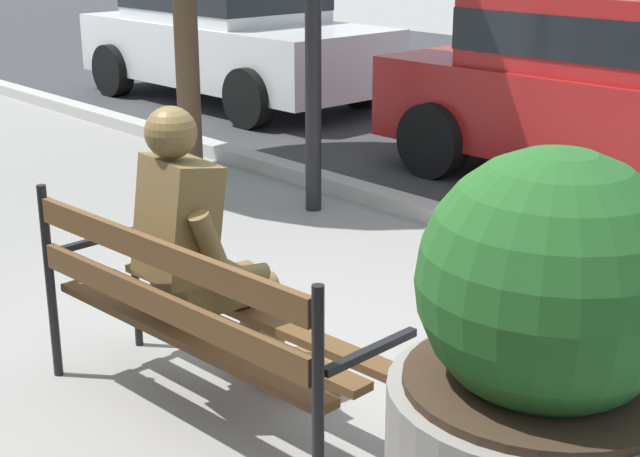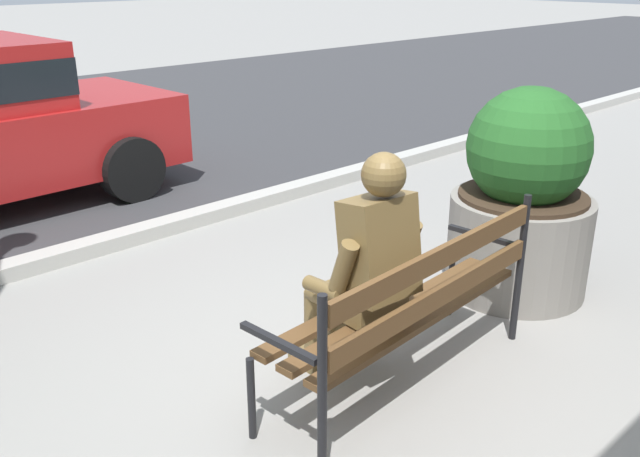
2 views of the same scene
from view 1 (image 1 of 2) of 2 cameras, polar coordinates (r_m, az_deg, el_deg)
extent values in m
plane|color=gray|center=(4.41, -8.31, -10.31)|extent=(80.00, 80.00, 0.00)
cube|color=#B2AFA8|center=(6.31, 14.02, -1.18)|extent=(60.00, 0.20, 0.12)
cube|color=brown|center=(3.96, -8.37, -6.53)|extent=(1.70, 0.22, 0.04)
cube|color=brown|center=(4.06, -6.35, -5.80)|extent=(1.70, 0.22, 0.04)
cube|color=brown|center=(4.16, -4.43, -5.10)|extent=(1.70, 0.22, 0.04)
cube|color=brown|center=(3.84, -9.55, -4.60)|extent=(1.70, 0.14, 0.11)
cube|color=brown|center=(3.76, -9.72, -1.51)|extent=(1.70, 0.14, 0.11)
cylinder|color=black|center=(4.91, -11.01, -4.53)|extent=(0.04, 0.04, 0.45)
cylinder|color=black|center=(4.59, -16.00, -3.18)|extent=(0.04, 0.04, 0.95)
cube|color=black|center=(4.67, -13.30, -0.70)|extent=(0.07, 0.48, 0.03)
cylinder|color=black|center=(3.73, 5.07, -11.93)|extent=(0.04, 0.04, 0.45)
cylinder|color=black|center=(3.30, -0.12, -11.15)|extent=(0.04, 0.04, 0.95)
cube|color=black|center=(3.41, 3.09, -7.42)|extent=(0.07, 0.48, 0.03)
cube|color=brown|center=(4.19, -7.23, -3.42)|extent=(0.36, 0.34, 0.16)
cube|color=brown|center=(4.04, -8.63, 0.50)|extent=(0.38, 0.32, 0.55)
sphere|color=brown|center=(3.93, -9.01, 5.76)|extent=(0.22, 0.22, 0.22)
cylinder|color=brown|center=(4.25, -9.82, 0.62)|extent=(0.10, 0.19, 0.29)
cylinder|color=brown|center=(4.37, -8.15, -1.14)|extent=(0.10, 0.27, 0.10)
cylinder|color=brown|center=(3.88, -6.74, -0.92)|extent=(0.10, 0.19, 0.29)
cylinder|color=brown|center=(4.00, -4.86, -2.87)|extent=(0.10, 0.27, 0.10)
cylinder|color=brown|center=(4.34, -6.23, -3.16)|extent=(0.16, 0.37, 0.14)
cylinder|color=brown|center=(4.53, -4.17, -5.84)|extent=(0.11, 0.11, 0.50)
cube|color=brown|center=(4.65, -3.49, -8.08)|extent=(0.13, 0.25, 0.07)
cylinder|color=brown|center=(4.20, -4.93, -3.87)|extent=(0.16, 0.37, 0.14)
cylinder|color=brown|center=(4.40, -2.86, -6.61)|extent=(0.11, 0.11, 0.50)
cube|color=brown|center=(4.52, -2.18, -8.89)|extent=(0.13, 0.25, 0.07)
cube|color=brown|center=(4.43, -0.77, -8.84)|extent=(0.29, 0.20, 0.16)
cylinder|color=#38281C|center=(3.08, 13.31, -9.00)|extent=(0.88, 0.88, 0.03)
sphere|color=#235B23|center=(2.95, 13.78, -3.14)|extent=(0.83, 0.83, 0.83)
cylinder|color=brown|center=(8.06, -8.09, 11.20)|extent=(0.20, 0.20, 2.28)
cube|color=silver|center=(11.49, -5.30, 10.65)|extent=(4.14, 1.80, 0.70)
cylinder|color=black|center=(11.12, 2.56, 8.95)|extent=(0.65, 0.24, 0.64)
cylinder|color=black|center=(9.99, -4.32, 7.87)|extent=(0.65, 0.24, 0.64)
cylinder|color=black|center=(13.09, -5.97, 10.26)|extent=(0.65, 0.24, 0.64)
cylinder|color=black|center=(12.14, -12.41, 9.33)|extent=(0.65, 0.24, 0.64)
cube|color=#B21E1E|center=(7.97, 18.34, 6.51)|extent=(4.14, 1.80, 0.70)
cube|color=#B21E1E|center=(7.94, 17.85, 11.29)|extent=(2.17, 1.62, 0.60)
cube|color=black|center=(7.94, 17.85, 11.29)|extent=(2.18, 1.63, 0.33)
cylinder|color=black|center=(9.41, 13.58, 6.78)|extent=(0.65, 0.24, 0.64)
cylinder|color=black|center=(8.06, 6.85, 5.32)|extent=(0.65, 0.24, 0.64)
camera|label=2|loc=(5.62, -43.67, 14.51)|focal=38.54mm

